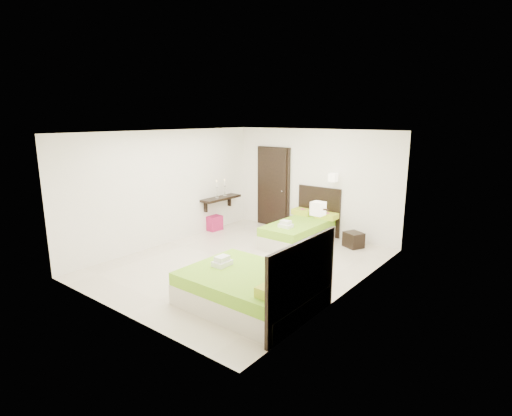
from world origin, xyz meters
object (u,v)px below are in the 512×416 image
Objects in this scene: bed_single at (301,230)px; nightstand at (353,240)px; ottoman at (213,223)px; bed_double at (253,288)px.

nightstand is at bearing 21.45° from bed_single.
bed_single is at bearing -133.63° from nightstand.
ottoman reaches higher than nightstand.
bed_single is at bearing 109.49° from bed_double.
ottoman is (-3.49, -0.93, 0.02)m from nightstand.
bed_single reaches higher than nightstand.
nightstand is at bearing 14.88° from ottoman.
bed_double is 5.17× the size of nightstand.
bed_double reaches higher than ottoman.
nightstand is at bearing 90.21° from bed_double.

